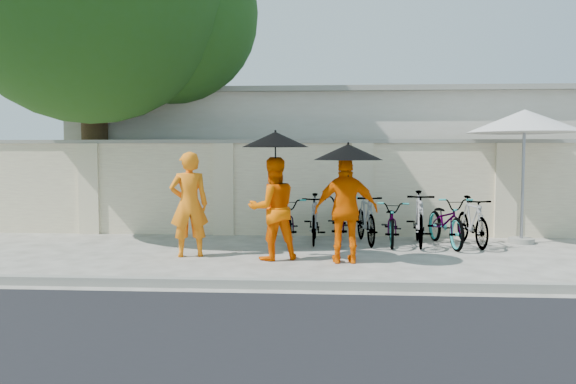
# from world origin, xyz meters

# --- Properties ---
(ground) EXTENTS (80.00, 80.00, 0.00)m
(ground) POSITION_xyz_m (0.00, 0.00, 0.00)
(ground) COLOR #B9B4A8
(kerb) EXTENTS (40.00, 0.16, 0.12)m
(kerb) POSITION_xyz_m (0.00, -1.70, 0.06)
(kerb) COLOR gray
(kerb) RESTS_ON ground
(compound_wall) EXTENTS (20.00, 0.30, 2.00)m
(compound_wall) POSITION_xyz_m (1.00, 3.20, 1.00)
(compound_wall) COLOR beige
(compound_wall) RESTS_ON ground
(building_behind) EXTENTS (14.00, 6.00, 3.20)m
(building_behind) POSITION_xyz_m (2.00, 7.00, 1.60)
(building_behind) COLOR beige
(building_behind) RESTS_ON ground
(monk_left) EXTENTS (0.76, 0.61, 1.81)m
(monk_left) POSITION_xyz_m (-1.14, 0.50, 0.91)
(monk_left) COLOR orange
(monk_left) RESTS_ON ground
(monk_center) EXTENTS (1.02, 0.92, 1.72)m
(monk_center) POSITION_xyz_m (0.33, 0.31, 0.86)
(monk_center) COLOR #FF6300
(monk_center) RESTS_ON ground
(parasol_center) EXTENTS (1.10, 1.10, 1.16)m
(parasol_center) POSITION_xyz_m (0.38, 0.23, 2.01)
(parasol_center) COLOR black
(parasol_center) RESTS_ON ground
(monk_right) EXTENTS (1.05, 0.49, 1.74)m
(monk_right) POSITION_xyz_m (1.54, 0.10, 0.87)
(monk_right) COLOR #F36000
(monk_right) RESTS_ON ground
(parasol_right) EXTENTS (1.12, 1.12, 0.95)m
(parasol_right) POSITION_xyz_m (1.56, 0.02, 1.81)
(parasol_right) COLOR black
(parasol_right) RESTS_ON ground
(patio_umbrella) EXTENTS (2.90, 2.90, 2.64)m
(patio_umbrella) POSITION_xyz_m (5.10, 2.33, 2.38)
(patio_umbrella) COLOR gray
(patio_umbrella) RESTS_ON ground
(bike_0) EXTENTS (0.79, 1.80, 0.92)m
(bike_0) POSITION_xyz_m (0.49, 2.08, 0.46)
(bike_0) COLOR gray
(bike_0) RESTS_ON ground
(bike_1) EXTENTS (0.48, 1.63, 0.98)m
(bike_1) POSITION_xyz_m (0.99, 2.08, 0.49)
(bike_1) COLOR gray
(bike_1) RESTS_ON ground
(bike_2) EXTENTS (0.69, 1.89, 0.99)m
(bike_2) POSITION_xyz_m (1.50, 2.11, 0.49)
(bike_2) COLOR gray
(bike_2) RESTS_ON ground
(bike_3) EXTENTS (0.68, 1.72, 1.01)m
(bike_3) POSITION_xyz_m (2.01, 2.07, 0.50)
(bike_3) COLOR gray
(bike_3) RESTS_ON ground
(bike_4) EXTENTS (0.73, 1.71, 0.87)m
(bike_4) POSITION_xyz_m (2.51, 1.97, 0.44)
(bike_4) COLOR gray
(bike_4) RESTS_ON ground
(bike_5) EXTENTS (0.68, 1.80, 1.06)m
(bike_5) POSITION_xyz_m (3.02, 1.90, 0.53)
(bike_5) COLOR gray
(bike_5) RESTS_ON ground
(bike_6) EXTENTS (0.89, 1.90, 0.96)m
(bike_6) POSITION_xyz_m (3.53, 1.88, 0.48)
(bike_6) COLOR gray
(bike_6) RESTS_ON ground
(bike_7) EXTENTS (0.62, 1.64, 0.96)m
(bike_7) POSITION_xyz_m (4.03, 1.94, 0.48)
(bike_7) COLOR gray
(bike_7) RESTS_ON ground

